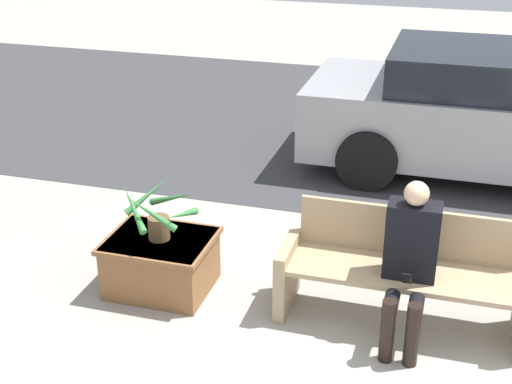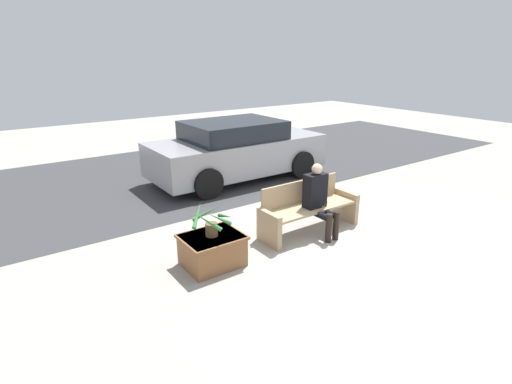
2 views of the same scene
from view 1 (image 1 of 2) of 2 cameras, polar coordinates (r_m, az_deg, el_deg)
ground_plane at (r=5.21m, az=12.92°, el=-14.54°), size 30.00×30.00×0.00m
road_surface at (r=9.98m, az=15.42°, el=4.65°), size 20.00×6.00×0.01m
bench at (r=5.58m, az=11.64°, el=-6.34°), size 1.87×0.57×0.87m
person_seated at (r=5.29m, az=12.20°, el=-5.14°), size 0.38×0.61×1.23m
planter_box at (r=6.00m, az=-7.61°, el=-5.53°), size 0.86×0.71×0.47m
potted_plant at (r=5.80m, az=-7.84°, el=-1.83°), size 0.59×0.62×0.48m
parked_car at (r=8.54m, az=18.65°, el=6.04°), size 4.28×1.98×1.44m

